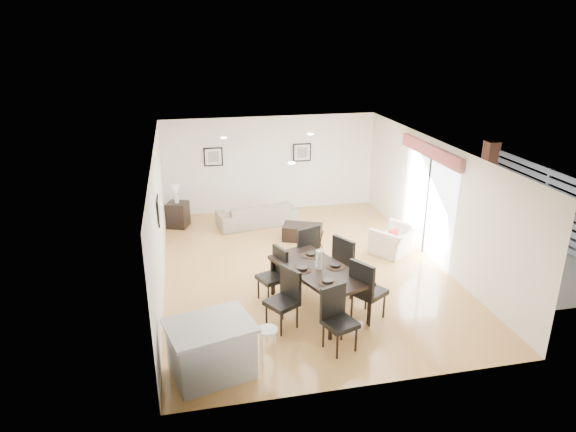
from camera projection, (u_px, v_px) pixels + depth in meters
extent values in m
plane|color=tan|center=(304.00, 269.00, 11.29)|extent=(8.00, 8.00, 0.00)
cube|color=white|center=(271.00, 164.00, 14.48)|extent=(6.00, 0.04, 2.70)
cube|color=white|center=(373.00, 306.00, 7.15)|extent=(6.00, 0.04, 2.70)
cube|color=white|center=(158.00, 222.00, 10.23)|extent=(0.04, 8.00, 2.70)
cube|color=white|center=(435.00, 201.00, 11.40)|extent=(0.04, 8.00, 2.70)
cube|color=white|center=(305.00, 148.00, 10.35)|extent=(6.00, 8.00, 0.02)
imported|color=gray|center=(257.00, 214.00, 13.69)|extent=(2.19, 1.15, 0.61)
imported|color=silver|center=(395.00, 240.00, 11.95)|extent=(1.31, 1.28, 0.64)
imported|color=#315825|center=(533.00, 232.00, 12.31)|extent=(0.74, 0.66, 0.74)
imported|color=#315825|center=(498.00, 212.00, 13.80)|extent=(0.46, 0.46, 0.62)
cube|color=black|center=(319.00, 270.00, 9.43)|extent=(1.66, 2.23, 0.07)
cylinder|color=black|center=(331.00, 319.00, 8.62)|extent=(0.08, 0.08, 0.77)
cylinder|color=black|center=(272.00, 277.00, 10.08)|extent=(0.08, 0.08, 0.77)
cylinder|color=black|center=(369.00, 305.00, 9.06)|extent=(0.08, 0.08, 0.77)
cylinder|color=black|center=(308.00, 266.00, 10.53)|extent=(0.08, 0.08, 0.77)
cube|color=black|center=(282.00, 303.00, 8.92)|extent=(0.67, 0.67, 0.08)
cube|color=black|center=(291.00, 284.00, 8.95)|extent=(0.31, 0.45, 0.58)
cylinder|color=black|center=(266.00, 316.00, 9.02)|extent=(0.04, 0.04, 0.44)
cylinder|color=black|center=(282.00, 308.00, 9.27)|extent=(0.04, 0.04, 0.44)
cylinder|color=black|center=(281.00, 325.00, 8.76)|extent=(0.04, 0.04, 0.44)
cylinder|color=black|center=(297.00, 317.00, 9.00)|extent=(0.04, 0.04, 0.44)
cube|color=black|center=(271.00, 278.00, 9.84)|extent=(0.62, 0.62, 0.08)
cube|color=black|center=(280.00, 261.00, 9.85)|extent=(0.23, 0.46, 0.57)
cylinder|color=black|center=(258.00, 289.00, 9.98)|extent=(0.04, 0.04, 0.43)
cylinder|color=black|center=(274.00, 284.00, 10.17)|extent=(0.04, 0.04, 0.43)
cylinder|color=black|center=(268.00, 296.00, 9.69)|extent=(0.04, 0.04, 0.43)
cylinder|color=black|center=(285.00, 291.00, 9.88)|extent=(0.04, 0.04, 0.43)
cube|color=black|center=(369.00, 292.00, 9.22)|extent=(0.72, 0.72, 0.09)
cube|color=black|center=(362.00, 279.00, 8.96)|extent=(0.33, 0.48, 0.63)
cylinder|color=black|center=(384.00, 306.00, 9.31)|extent=(0.04, 0.04, 0.48)
cylinder|color=black|center=(370.00, 314.00, 9.05)|extent=(0.04, 0.04, 0.48)
cylinder|color=black|center=(366.00, 298.00, 9.59)|extent=(0.04, 0.04, 0.48)
cylinder|color=black|center=(352.00, 306.00, 9.33)|extent=(0.04, 0.04, 0.48)
cube|color=black|center=(351.00, 267.00, 10.13)|extent=(0.74, 0.74, 0.09)
cube|color=black|center=(343.00, 254.00, 9.87)|extent=(0.32, 0.51, 0.65)
cylinder|color=black|center=(366.00, 281.00, 10.21)|extent=(0.04, 0.04, 0.50)
cylinder|color=black|center=(351.00, 287.00, 9.95)|extent=(0.04, 0.04, 0.50)
cylinder|color=black|center=(350.00, 273.00, 10.52)|extent=(0.04, 0.04, 0.50)
cylinder|color=black|center=(335.00, 280.00, 10.26)|extent=(0.04, 0.04, 0.50)
cube|color=black|center=(340.00, 323.00, 8.31)|extent=(0.62, 0.62, 0.08)
cube|color=black|center=(333.00, 301.00, 8.38)|extent=(0.48, 0.22, 0.58)
cylinder|color=black|center=(337.00, 347.00, 8.16)|extent=(0.04, 0.04, 0.44)
cylinder|color=black|center=(323.00, 335.00, 8.46)|extent=(0.04, 0.04, 0.44)
cylinder|color=black|center=(356.00, 340.00, 8.35)|extent=(0.04, 0.04, 0.44)
cylinder|color=black|center=(342.00, 329.00, 8.65)|extent=(0.04, 0.04, 0.44)
cube|color=black|center=(302.00, 254.00, 10.74)|extent=(0.70, 0.70, 0.09)
cube|color=black|center=(309.00, 242.00, 10.44)|extent=(0.53, 0.27, 0.65)
cylinder|color=black|center=(304.00, 260.00, 11.12)|extent=(0.04, 0.04, 0.49)
cylinder|color=black|center=(316.00, 267.00, 10.79)|extent=(0.04, 0.04, 0.49)
cylinder|color=black|center=(288.00, 265.00, 10.90)|extent=(0.04, 0.04, 0.49)
cylinder|color=black|center=(299.00, 272.00, 10.57)|extent=(0.04, 0.04, 0.49)
cylinder|color=white|center=(319.00, 259.00, 9.35)|extent=(0.13, 0.13, 0.37)
cylinder|color=black|center=(335.00, 267.00, 9.48)|extent=(0.36, 0.36, 0.01)
cylinder|color=black|center=(335.00, 265.00, 9.46)|extent=(0.19, 0.19, 0.05)
cylinder|color=black|center=(311.00, 255.00, 9.94)|extent=(0.36, 0.36, 0.01)
cylinder|color=black|center=(311.00, 254.00, 9.93)|extent=(0.19, 0.19, 0.05)
cylinder|color=black|center=(302.00, 270.00, 9.35)|extent=(0.36, 0.36, 0.01)
cylinder|color=black|center=(302.00, 268.00, 9.34)|extent=(0.19, 0.19, 0.05)
cylinder|color=black|center=(328.00, 283.00, 8.88)|extent=(0.36, 0.36, 0.01)
cylinder|color=black|center=(328.00, 281.00, 8.87)|extent=(0.19, 0.19, 0.05)
cube|color=black|center=(302.00, 232.00, 12.77)|extent=(1.09, 0.88, 0.38)
cube|color=black|center=(178.00, 215.00, 13.55)|extent=(0.65, 0.65, 0.67)
cylinder|color=white|center=(177.00, 199.00, 13.40)|extent=(0.11, 0.11, 0.20)
cone|color=white|center=(176.00, 191.00, 13.32)|extent=(0.24, 0.24, 0.27)
cube|color=#A12114|center=(393.00, 235.00, 11.78)|extent=(0.27, 0.23, 0.27)
cube|color=silver|center=(211.00, 351.00, 7.75)|extent=(1.34, 1.13, 0.82)
cube|color=#BABABD|center=(210.00, 326.00, 7.59)|extent=(1.46, 1.25, 0.06)
cylinder|color=white|center=(268.00, 330.00, 7.83)|extent=(0.31, 0.31, 0.05)
cylinder|color=silver|center=(273.00, 344.00, 8.06)|extent=(0.02, 0.02, 0.65)
cylinder|color=silver|center=(260.00, 345.00, 8.02)|extent=(0.02, 0.02, 0.65)
cylinder|color=silver|center=(263.00, 353.00, 7.83)|extent=(0.02, 0.02, 0.65)
cylinder|color=silver|center=(276.00, 351.00, 7.87)|extent=(0.02, 0.02, 0.65)
cube|color=black|center=(213.00, 157.00, 14.04)|extent=(0.52, 0.03, 0.52)
cube|color=white|center=(213.00, 157.00, 14.04)|extent=(0.44, 0.04, 0.44)
cube|color=#50504B|center=(213.00, 157.00, 14.04)|extent=(0.30, 0.04, 0.30)
cube|color=black|center=(302.00, 152.00, 14.53)|extent=(0.52, 0.03, 0.52)
cube|color=white|center=(302.00, 152.00, 14.53)|extent=(0.44, 0.04, 0.44)
cube|color=#50504B|center=(302.00, 152.00, 14.53)|extent=(0.30, 0.04, 0.30)
cube|color=black|center=(158.00, 211.00, 9.95)|extent=(0.03, 0.52, 0.52)
cube|color=white|center=(158.00, 211.00, 9.95)|extent=(0.04, 0.44, 0.44)
cube|color=#50504B|center=(158.00, 211.00, 9.95)|extent=(0.04, 0.30, 0.30)
cube|color=white|center=(427.00, 207.00, 11.75)|extent=(0.02, 2.40, 2.25)
cube|color=black|center=(426.00, 207.00, 11.75)|extent=(0.03, 0.05, 2.25)
cube|color=black|center=(431.00, 158.00, 11.35)|extent=(0.03, 2.50, 0.05)
cube|color=maroon|center=(430.00, 151.00, 11.29)|extent=(0.10, 2.70, 0.28)
plane|color=gray|center=(499.00, 244.00, 12.54)|extent=(6.00, 6.00, 0.00)
cube|color=#313133|center=(549.00, 206.00, 12.46)|extent=(0.08, 5.50, 1.80)
cube|color=brown|center=(488.00, 176.00, 14.60)|extent=(0.35, 0.35, 2.00)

